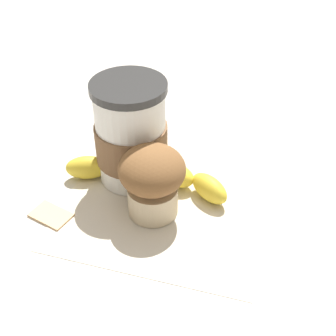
{
  "coord_description": "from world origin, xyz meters",
  "views": [
    {
      "loc": [
        0.17,
        -0.41,
        0.41
      ],
      "look_at": [
        0.0,
        0.0,
        0.05
      ],
      "focal_mm": 50.0,
      "sensor_mm": 36.0,
      "label": 1
    }
  ],
  "objects_px": {
    "muffin": "(152,179)",
    "sugar_packet": "(51,214)",
    "banana": "(149,173)",
    "coffee_cup": "(131,135)"
  },
  "relations": [
    {
      "from": "muffin",
      "to": "sugar_packet",
      "type": "height_order",
      "value": "muffin"
    },
    {
      "from": "banana",
      "to": "coffee_cup",
      "type": "bearing_deg",
      "value": 164.33
    },
    {
      "from": "banana",
      "to": "sugar_packet",
      "type": "distance_m",
      "value": 0.14
    },
    {
      "from": "coffee_cup",
      "to": "sugar_packet",
      "type": "relative_size",
      "value": 2.82
    },
    {
      "from": "muffin",
      "to": "banana",
      "type": "relative_size",
      "value": 0.41
    },
    {
      "from": "muffin",
      "to": "coffee_cup",
      "type": "bearing_deg",
      "value": 134.43
    },
    {
      "from": "banana",
      "to": "sugar_packet",
      "type": "xyz_separation_m",
      "value": [
        -0.09,
        -0.1,
        -0.01
      ]
    },
    {
      "from": "banana",
      "to": "sugar_packet",
      "type": "bearing_deg",
      "value": -130.21
    },
    {
      "from": "coffee_cup",
      "to": "muffin",
      "type": "bearing_deg",
      "value": -45.57
    },
    {
      "from": "coffee_cup",
      "to": "muffin",
      "type": "height_order",
      "value": "coffee_cup"
    }
  ]
}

